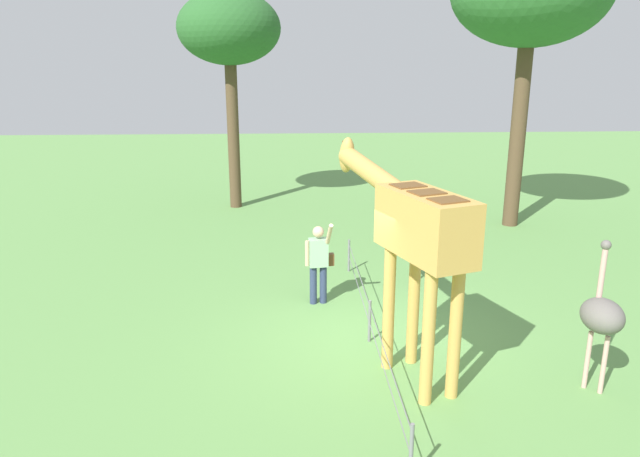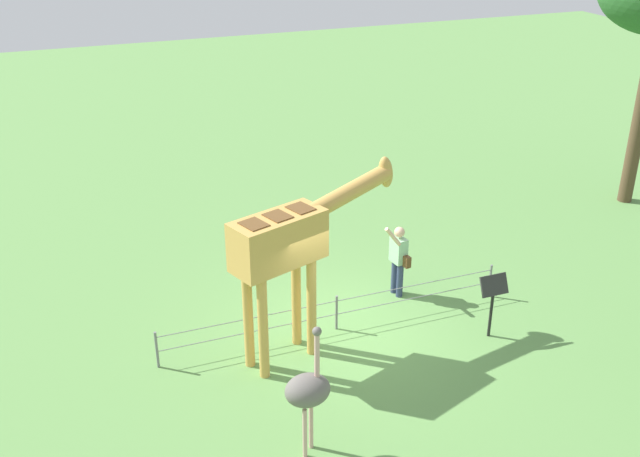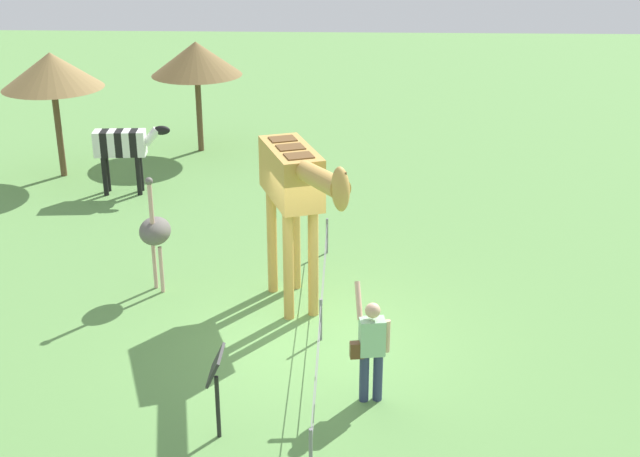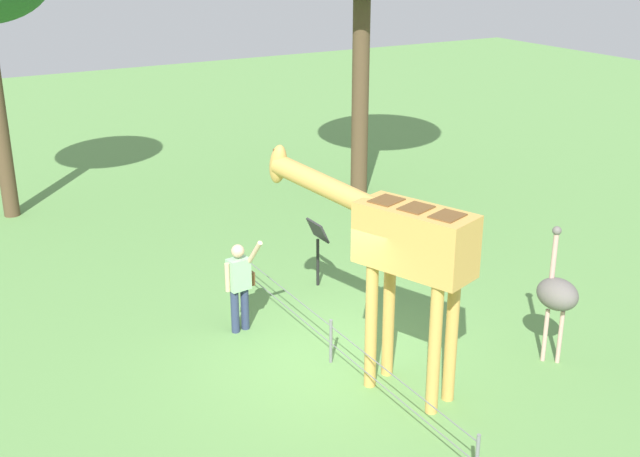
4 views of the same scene
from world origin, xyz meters
name	(u,v)px [view 4 (image 4 of 4)]	position (x,y,z in m)	size (l,w,h in m)	color
ground_plane	(342,359)	(0.00, 0.00, 0.00)	(60.00, 60.00, 0.00)	#60934C
giraffe	(398,245)	(-1.06, -0.26, 2.29)	(3.57, 1.67, 3.38)	gold
visitor	(240,282)	(1.71, 0.98, 0.90)	(0.60, 0.58, 1.74)	navy
ostrich	(557,294)	(-1.72, -2.85, 1.18)	(0.70, 0.56, 2.25)	#CC9E93
info_sign	(318,239)	(2.67, -1.09, 0.95)	(0.56, 0.21, 1.32)	black
wire_fence	(331,340)	(0.00, 0.20, 0.40)	(7.05, 0.05, 0.75)	slate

